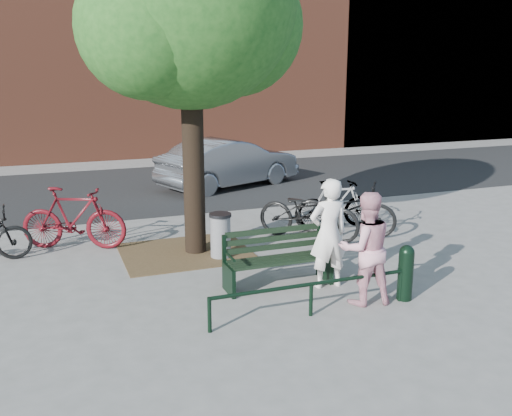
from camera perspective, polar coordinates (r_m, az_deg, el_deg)
name	(u,v)px	position (r m, az deg, el deg)	size (l,w,h in m)	color
ground	(278,286)	(9.35, 2.24, -7.82)	(90.00, 90.00, 0.00)	gray
dirt_pit	(186,252)	(11.03, -7.04, -4.42)	(2.40, 2.00, 0.02)	brown
road	(168,186)	(17.19, -8.80, 2.18)	(40.00, 7.00, 0.01)	black
park_bench	(277,257)	(9.25, 2.08, -4.90)	(1.74, 0.54, 0.97)	black
guard_railing	(311,289)	(8.19, 5.55, -8.08)	(3.06, 0.06, 0.51)	black
street_tree	(193,10)	(10.57, -6.37, 19.05)	(4.20, 3.80, 6.50)	black
person_left	(328,233)	(9.14, 7.26, -2.54)	(0.65, 0.43, 1.78)	white
person_right	(365,248)	(8.59, 10.89, -3.99)	(0.83, 0.65, 1.71)	pink
bollard	(406,271)	(8.97, 14.74, -6.08)	(0.23, 0.23, 0.87)	black
litter_bin	(221,235)	(10.59, -3.57, -2.74)	(0.41, 0.41, 0.85)	gray
bicycle_b	(74,218)	(11.58, -17.78, -0.98)	(0.58, 2.05, 1.23)	#4F0B11
bicycle_c	(309,212)	(11.71, 5.30, -0.44)	(0.75, 2.16, 1.13)	black
bicycle_d	(336,204)	(12.63, 7.97, 0.39)	(0.50, 1.77, 1.07)	gray
bicycle_e	(345,209)	(12.09, 8.89, -0.10)	(0.75, 2.15, 1.13)	black
parked_car	(229,163)	(16.84, -2.71, 4.54)	(1.52, 4.35, 1.43)	slate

